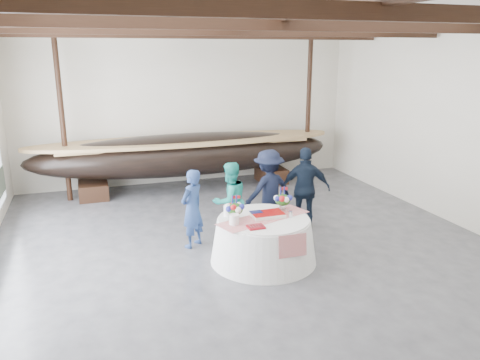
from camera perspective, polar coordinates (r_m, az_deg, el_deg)
name	(u,v)px	position (r m, az deg, el deg)	size (l,w,h in m)	color
floor	(258,258)	(9.18, 2.16, -9.50)	(10.00, 12.00, 0.01)	#3D3D42
wall_back	(188,107)	(14.18, -6.38, 8.81)	(10.00, 0.02, 4.50)	silver
wall_right	(478,130)	(11.24, 27.02, 5.49)	(0.02, 12.00, 4.50)	silver
ceiling	(260,12)	(8.34, 2.49, 19.77)	(10.00, 12.00, 0.01)	white
pavilion_structure	(244,44)	(9.12, 0.47, 16.29)	(9.80, 11.76, 4.50)	black
longboat_display	(187,154)	(13.39, -6.51, 3.16)	(8.69, 1.74, 1.63)	black
banquet_table	(263,239)	(8.92, 2.87, -7.25)	(2.01, 2.01, 0.86)	silver
tabletop_items	(258,208)	(8.83, 2.19, -3.48)	(1.93, 1.12, 0.40)	red
guest_woman_blue	(192,209)	(9.47, -5.85, -3.48)	(0.59, 0.39, 1.62)	navy
guest_woman_teal	(230,201)	(9.81, -1.25, -2.58)	(0.81, 0.63, 1.67)	teal
guest_man_left	(269,190)	(10.30, 3.51, -1.28)	(1.18, 0.68, 1.82)	black
guest_man_right	(305,189)	(10.41, 7.97, -1.09)	(1.09, 0.45, 1.86)	black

